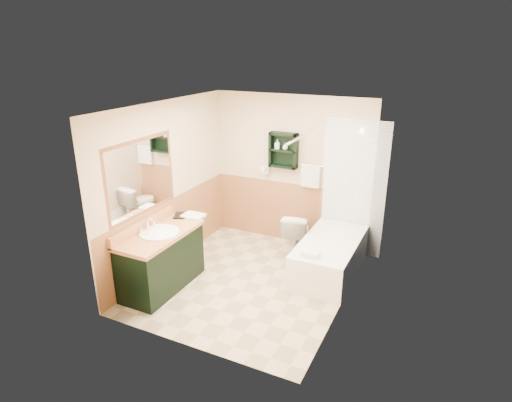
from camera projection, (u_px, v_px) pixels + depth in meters
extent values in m
plane|color=beige|center=(249.00, 281.00, 5.95)|extent=(3.00, 3.00, 0.00)
cube|color=beige|center=(291.00, 171.00, 6.82)|extent=(2.60, 0.04, 2.40)
cube|color=beige|center=(166.00, 187.00, 6.07)|extent=(0.04, 3.00, 2.40)
cube|color=beige|center=(350.00, 217.00, 5.00)|extent=(0.04, 3.00, 2.40)
cube|color=white|center=(248.00, 105.00, 5.11)|extent=(2.60, 3.00, 0.04)
cube|color=black|center=(283.00, 150.00, 6.64)|extent=(0.45, 0.15, 0.55)
cylinder|color=silver|center=(309.00, 132.00, 5.68)|extent=(0.03, 1.60, 0.03)
cube|color=black|center=(162.00, 260.00, 5.69)|extent=(0.59, 1.25, 0.80)
cube|color=white|center=(330.00, 257.00, 6.09)|extent=(0.76, 1.50, 0.51)
imported|color=white|center=(297.00, 233.00, 6.64)|extent=(0.50, 0.75, 0.68)
cube|color=white|center=(193.00, 216.00, 6.05)|extent=(0.30, 0.23, 0.04)
imported|color=black|center=(174.00, 208.00, 6.06)|extent=(0.17, 0.09, 0.24)
cube|color=white|center=(311.00, 253.00, 5.56)|extent=(0.22, 0.18, 0.07)
imported|color=white|center=(277.00, 147.00, 6.66)|extent=(0.08, 0.15, 0.07)
imported|color=white|center=(285.00, 147.00, 6.61)|extent=(0.10, 0.12, 0.08)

